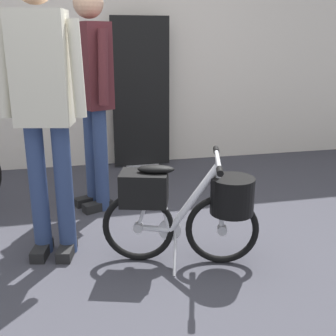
# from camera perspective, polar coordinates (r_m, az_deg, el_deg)

# --- Properties ---
(ground_plane) EXTENTS (7.48, 7.48, 0.00)m
(ground_plane) POSITION_cam_1_polar(r_m,az_deg,el_deg) (2.56, 1.34, -14.12)
(ground_plane) COLOR #38383F
(back_wall) EXTENTS (7.48, 0.10, 2.85)m
(back_wall) POSITION_cam_1_polar(r_m,az_deg,el_deg) (4.60, -6.40, 18.20)
(back_wall) COLOR silver
(back_wall) RESTS_ON ground_plane
(floor_banner_stand) EXTENTS (0.60, 0.36, 1.56)m
(floor_banner_stand) POSITION_cam_1_polar(r_m,az_deg,el_deg) (4.43, -3.68, 8.86)
(floor_banner_stand) COLOR #B7B7BC
(floor_banner_stand) RESTS_ON ground_plane
(folding_bike_foreground) EXTENTS (0.93, 0.52, 0.69)m
(folding_bike_foreground) POSITION_cam_1_polar(r_m,az_deg,el_deg) (2.51, 2.71, -5.11)
(folding_bike_foreground) COLOR black
(folding_bike_foreground) RESTS_ON ground_plane
(visitor_near_wall) EXTENTS (0.36, 0.49, 1.69)m
(visitor_near_wall) POSITION_cam_1_polar(r_m,az_deg,el_deg) (3.31, -10.30, 10.73)
(visitor_near_wall) COLOR navy
(visitor_near_wall) RESTS_ON ground_plane
(visitor_browsing) EXTENTS (0.52, 0.33, 1.74)m
(visitor_browsing) POSITION_cam_1_polar(r_m,az_deg,el_deg) (2.58, -16.67, 9.24)
(visitor_browsing) COLOR navy
(visitor_browsing) RESTS_ON ground_plane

